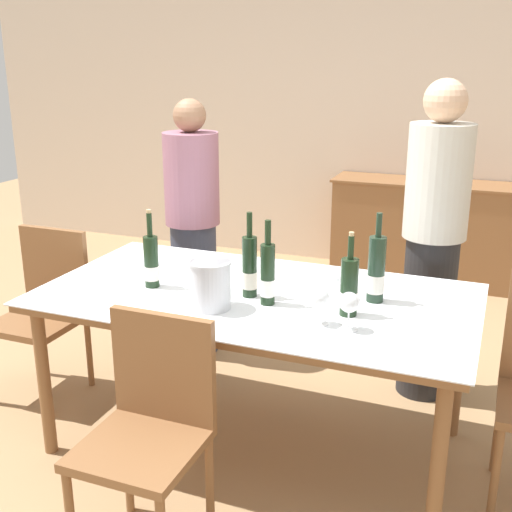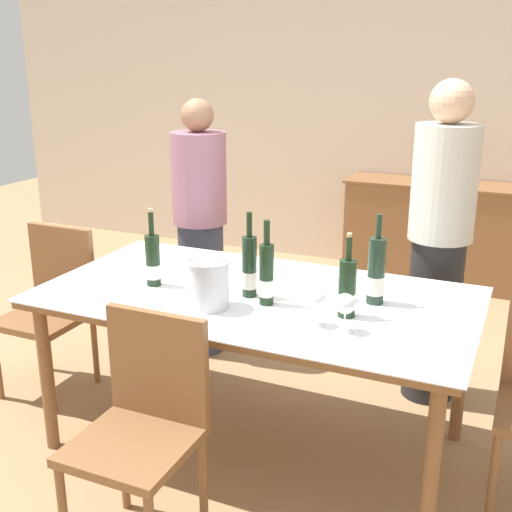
# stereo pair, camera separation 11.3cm
# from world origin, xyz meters

# --- Properties ---
(ground_plane) EXTENTS (12.00, 12.00, 0.00)m
(ground_plane) POSITION_xyz_m (0.00, 0.00, 0.00)
(ground_plane) COLOR #A37F56
(back_wall) EXTENTS (8.00, 0.10, 2.80)m
(back_wall) POSITION_xyz_m (0.00, 3.04, 1.40)
(back_wall) COLOR beige
(back_wall) RESTS_ON ground_plane
(sideboard_cabinet) EXTENTS (1.50, 0.46, 0.84)m
(sideboard_cabinet) POSITION_xyz_m (0.41, 2.75, 0.42)
(sideboard_cabinet) COLOR brown
(sideboard_cabinet) RESTS_ON ground_plane
(dining_table) EXTENTS (1.96, 1.05, 0.78)m
(dining_table) POSITION_xyz_m (0.00, 0.00, 0.71)
(dining_table) COLOR brown
(dining_table) RESTS_ON ground_plane
(ice_bucket) EXTENTS (0.18, 0.18, 0.21)m
(ice_bucket) POSITION_xyz_m (-0.12, -0.23, 0.89)
(ice_bucket) COLOR silver
(ice_bucket) RESTS_ON dining_table
(wine_bottle_0) EXTENTS (0.07, 0.07, 0.39)m
(wine_bottle_0) POSITION_xyz_m (-0.02, -0.04, 0.91)
(wine_bottle_0) COLOR black
(wine_bottle_0) RESTS_ON dining_table
(wine_bottle_1) EXTENTS (0.08, 0.08, 0.36)m
(wine_bottle_1) POSITION_xyz_m (0.45, -0.09, 0.89)
(wine_bottle_1) COLOR black
(wine_bottle_1) RESTS_ON dining_table
(wine_bottle_2) EXTENTS (0.08, 0.08, 0.40)m
(wine_bottle_2) POSITION_xyz_m (0.52, 0.11, 0.92)
(wine_bottle_2) COLOR #1E3323
(wine_bottle_2) RESTS_ON dining_table
(wine_bottle_3) EXTENTS (0.06, 0.06, 0.38)m
(wine_bottle_3) POSITION_xyz_m (0.09, -0.09, 0.91)
(wine_bottle_3) COLOR black
(wine_bottle_3) RESTS_ON dining_table
(wine_bottle_4) EXTENTS (0.07, 0.07, 0.37)m
(wine_bottle_4) POSITION_xyz_m (-0.49, -0.09, 0.90)
(wine_bottle_4) COLOR black
(wine_bottle_4) RESTS_ON dining_table
(wine_glass_0) EXTENTS (0.08, 0.08, 0.14)m
(wine_glass_0) POSITION_xyz_m (0.37, 0.09, 0.87)
(wine_glass_0) COLOR white
(wine_glass_0) RESTS_ON dining_table
(wine_glass_1) EXTENTS (0.08, 0.08, 0.16)m
(wine_glass_1) POSITION_xyz_m (0.49, -0.24, 0.89)
(wine_glass_1) COLOR white
(wine_glass_1) RESTS_ON dining_table
(wine_glass_2) EXTENTS (0.08, 0.08, 0.15)m
(wine_glass_2) POSITION_xyz_m (0.36, -0.23, 0.88)
(wine_glass_2) COLOR white
(wine_glass_2) RESTS_ON dining_table
(chair_left_end) EXTENTS (0.42, 0.42, 0.91)m
(chair_left_end) POSITION_xyz_m (-1.28, 0.09, 0.52)
(chair_left_end) COLOR brown
(chair_left_end) RESTS_ON ground_plane
(chair_near_front) EXTENTS (0.42, 0.42, 0.91)m
(chair_near_front) POSITION_xyz_m (-0.12, -0.76, 0.53)
(chair_near_front) COLOR brown
(chair_near_front) RESTS_ON ground_plane
(person_host) EXTENTS (0.33, 0.33, 1.58)m
(person_host) POSITION_xyz_m (-0.74, 0.83, 0.79)
(person_host) COLOR #383F56
(person_host) RESTS_ON ground_plane
(person_guest_left) EXTENTS (0.33, 0.33, 1.71)m
(person_guest_left) POSITION_xyz_m (0.68, 0.82, 0.86)
(person_guest_left) COLOR #262628
(person_guest_left) RESTS_ON ground_plane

